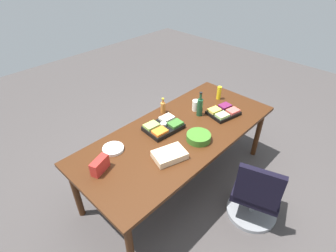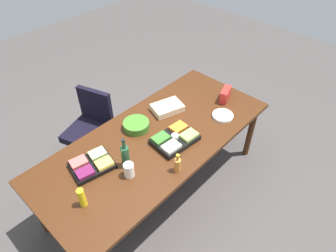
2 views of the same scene
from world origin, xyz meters
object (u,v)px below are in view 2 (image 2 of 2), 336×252
at_px(office_chair, 91,134).
at_px(salad_bowl, 136,125).
at_px(mustard_bottle, 82,198).
at_px(sheet_cake, 167,108).
at_px(paper_plate_stack, 223,116).
at_px(conference_table, 156,143).
at_px(mayo_jar, 129,170).
at_px(dressing_bottle, 177,165).
at_px(wine_bottle, 125,156).
at_px(fruit_platter, 92,165).
at_px(veggie_tray, 175,139).
at_px(chip_bag_red, 225,95).

height_order(office_chair, salad_bowl, office_chair).
height_order(office_chair, mustard_bottle, mustard_bottle).
xyz_separation_m(sheet_cake, paper_plate_stack, (-0.32, 0.51, -0.02)).
xyz_separation_m(conference_table, mayo_jar, (0.49, 0.16, 0.14)).
bearing_deg(office_chair, mayo_jar, 73.90).
relative_size(dressing_bottle, salad_bowl, 0.76).
relative_size(sheet_cake, mustard_bottle, 1.74).
distance_m(paper_plate_stack, salad_bowl, 0.92).
height_order(office_chair, mayo_jar, mayo_jar).
relative_size(conference_table, wine_bottle, 7.77).
height_order(dressing_bottle, salad_bowl, dressing_bottle).
distance_m(conference_table, fruit_platter, 0.67).
distance_m(mayo_jar, paper_plate_stack, 1.21).
distance_m(mustard_bottle, dressing_bottle, 0.82).
height_order(veggie_tray, mayo_jar, mayo_jar).
relative_size(sheet_cake, salad_bowl, 1.21).
bearing_deg(dressing_bottle, paper_plate_stack, -171.25).
bearing_deg(veggie_tray, mustard_bottle, -2.94).
bearing_deg(mustard_bottle, salad_bowl, -157.94).
xyz_separation_m(fruit_platter, mustard_bottle, (0.28, 0.27, 0.06)).
relative_size(veggie_tray, mayo_jar, 3.22).
distance_m(office_chair, dressing_bottle, 1.49).
height_order(wine_bottle, dressing_bottle, wine_bottle).
relative_size(fruit_platter, sheet_cake, 1.29).
bearing_deg(sheet_cake, wine_bottle, 18.12).
xyz_separation_m(conference_table, wine_bottle, (0.43, 0.05, 0.19)).
xyz_separation_m(mayo_jar, mustard_bottle, (0.44, -0.04, 0.02)).
distance_m(veggie_tray, chip_bag_red, 0.89).
height_order(office_chair, sheet_cake, office_chair).
bearing_deg(chip_bag_red, conference_table, -7.67).
relative_size(mayo_jar, dressing_bottle, 0.69).
height_order(fruit_platter, salad_bowl, salad_bowl).
distance_m(mayo_jar, dressing_bottle, 0.42).
relative_size(chip_bag_red, fruit_platter, 0.49).
height_order(fruit_platter, mayo_jar, mayo_jar).
relative_size(chip_bag_red, sheet_cake, 0.62).
distance_m(paper_plate_stack, dressing_bottle, 0.89).
bearing_deg(chip_bag_red, fruit_platter, -9.90).
distance_m(wine_bottle, dressing_bottle, 0.46).
bearing_deg(conference_table, mustard_bottle, 7.12).
bearing_deg(wine_bottle, conference_table, -172.80).
bearing_deg(conference_table, salad_bowl, -82.33).
height_order(sheet_cake, mustard_bottle, mustard_bottle).
distance_m(veggie_tray, mustard_bottle, 1.02).
bearing_deg(sheet_cake, veggie_tray, 51.69).
bearing_deg(chip_bag_red, dressing_bottle, 14.48).
distance_m(paper_plate_stack, mustard_bottle, 1.65).
bearing_deg(office_chair, chip_bag_red, 136.15).
bearing_deg(wine_bottle, chip_bag_red, 176.86).
xyz_separation_m(conference_table, mustard_bottle, (0.93, 0.12, 0.16)).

